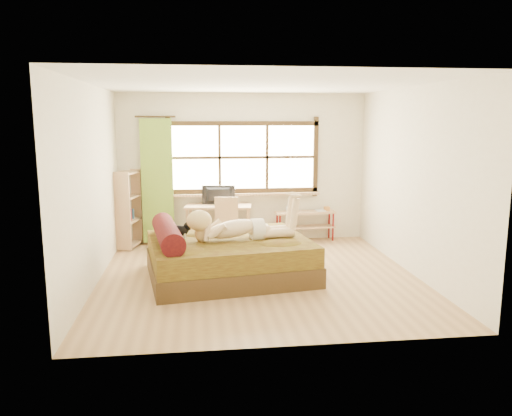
{
  "coord_description": "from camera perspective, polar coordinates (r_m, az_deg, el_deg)",
  "views": [
    {
      "loc": [
        -0.87,
        -6.82,
        2.22
      ],
      "look_at": [
        -0.02,
        0.2,
        0.97
      ],
      "focal_mm": 35.0,
      "sensor_mm": 36.0,
      "label": 1
    }
  ],
  "objects": [
    {
      "name": "chair",
      "position": [
        8.59,
        -3.44,
        -1.5
      ],
      "size": [
        0.46,
        0.46,
        0.91
      ],
      "rotation": [
        0.0,
        0.0,
        -0.13
      ],
      "color": "tan",
      "rests_on": "floor"
    },
    {
      "name": "ceiling",
      "position": [
        6.89,
        0.33,
        14.01
      ],
      "size": [
        4.5,
        4.5,
        0.0
      ],
      "primitive_type": "plane",
      "rotation": [
        3.14,
        0.0,
        0.0
      ],
      "color": "white",
      "rests_on": "wall_back"
    },
    {
      "name": "wall_left",
      "position": [
        7.02,
        -18.24,
        2.39
      ],
      "size": [
        0.0,
        4.5,
        4.5
      ],
      "primitive_type": "plane",
      "rotation": [
        1.57,
        0.0,
        1.57
      ],
      "color": "silver",
      "rests_on": "floor"
    },
    {
      "name": "desk",
      "position": [
        8.92,
        -4.3,
        -0.27
      ],
      "size": [
        1.22,
        0.68,
        0.73
      ],
      "rotation": [
        0.0,
        0.0,
        -0.13
      ],
      "color": "tan",
      "rests_on": "floor"
    },
    {
      "name": "monitor",
      "position": [
        8.93,
        -4.34,
        1.46
      ],
      "size": [
        0.59,
        0.15,
        0.34
      ],
      "primitive_type": "imported",
      "rotation": [
        0.0,
        0.0,
        3.01
      ],
      "color": "black",
      "rests_on": "desk"
    },
    {
      "name": "bed",
      "position": [
        7.17,
        -3.47,
        -5.53
      ],
      "size": [
        2.47,
        2.1,
        0.85
      ],
      "rotation": [
        0.0,
        0.0,
        0.15
      ],
      "color": "#362610",
      "rests_on": "floor"
    },
    {
      "name": "wall_back",
      "position": [
        9.16,
        -1.45,
        4.56
      ],
      "size": [
        4.5,
        0.0,
        4.5
      ],
      "primitive_type": "plane",
      "rotation": [
        1.57,
        0.0,
        0.0
      ],
      "color": "silver",
      "rests_on": "floor"
    },
    {
      "name": "window",
      "position": [
        9.11,
        -1.44,
        5.54
      ],
      "size": [
        2.8,
        0.16,
        1.46
      ],
      "color": "#FFEDBF",
      "rests_on": "wall_back"
    },
    {
      "name": "wall_front",
      "position": [
        4.74,
        3.75,
        -0.6
      ],
      "size": [
        4.5,
        0.0,
        4.5
      ],
      "primitive_type": "plane",
      "rotation": [
        -1.57,
        0.0,
        0.0
      ],
      "color": "silver",
      "rests_on": "floor"
    },
    {
      "name": "curtain",
      "position": [
        9.04,
        -11.21,
        3.03
      ],
      "size": [
        0.55,
        0.1,
        2.2
      ],
      "primitive_type": "cube",
      "color": "#659929",
      "rests_on": "wall_back"
    },
    {
      "name": "floor",
      "position": [
        7.23,
        0.31,
        -7.87
      ],
      "size": [
        4.5,
        4.5,
        0.0
      ],
      "primitive_type": "plane",
      "color": "#9E754C",
      "rests_on": "ground"
    },
    {
      "name": "kitten",
      "position": [
        7.17,
        -8.87,
        -2.42
      ],
      "size": [
        0.35,
        0.18,
        0.27
      ],
      "primitive_type": null,
      "rotation": [
        0.0,
        0.0,
        0.15
      ],
      "color": "black",
      "rests_on": "bed"
    },
    {
      "name": "bookshelf",
      "position": [
        9.03,
        -14.53,
        -0.08
      ],
      "size": [
        0.47,
        0.65,
        1.35
      ],
      "rotation": [
        0.0,
        0.0,
        -0.25
      ],
      "color": "tan",
      "rests_on": "floor"
    },
    {
      "name": "wall_right",
      "position": [
        7.55,
        17.54,
        2.94
      ],
      "size": [
        0.0,
        4.5,
        4.5
      ],
      "primitive_type": "plane",
      "rotation": [
        1.57,
        0.0,
        -1.57
      ],
      "color": "silver",
      "rests_on": "floor"
    },
    {
      "name": "book",
      "position": [
        9.31,
        6.86,
        -0.3
      ],
      "size": [
        0.18,
        0.24,
        0.02
      ],
      "primitive_type": "imported",
      "rotation": [
        0.0,
        0.0,
        0.07
      ],
      "color": "gray",
      "rests_on": "pipe_shelf"
    },
    {
      "name": "cup",
      "position": [
        9.2,
        3.84,
        -0.1
      ],
      "size": [
        0.15,
        0.15,
        0.11
      ],
      "primitive_type": "imported",
      "rotation": [
        0.0,
        0.0,
        0.07
      ],
      "color": "gray",
      "rests_on": "pipe_shelf"
    },
    {
      "name": "pipe_shelf",
      "position": [
        9.3,
        5.71,
        -1.28
      ],
      "size": [
        1.13,
        0.36,
        0.63
      ],
      "rotation": [
        0.0,
        0.0,
        0.07
      ],
      "color": "tan",
      "rests_on": "floor"
    },
    {
      "name": "woman",
      "position": [
        7.0,
        -1.83,
        -0.93
      ],
      "size": [
        1.61,
        0.68,
        0.67
      ],
      "primitive_type": null,
      "rotation": [
        0.0,
        0.0,
        0.15
      ],
      "color": "#DBB88D",
      "rests_on": "bed"
    }
  ]
}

